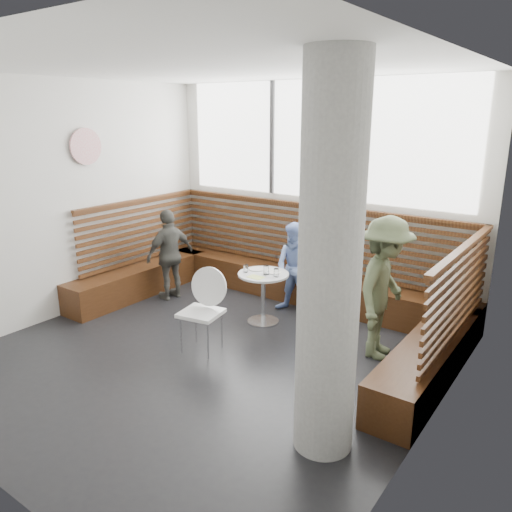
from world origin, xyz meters
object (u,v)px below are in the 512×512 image
Objects in this scene: concrete_column at (330,267)px; cafe_table at (263,287)px; cafe_chair at (205,303)px; adult_man at (384,288)px; child_left at (170,255)px; child_back at (296,269)px.

cafe_table is at bearing 135.98° from concrete_column.
concrete_column reaches higher than cafe_chair.
adult_man is (1.66, 0.01, 0.33)m from cafe_table.
child_left is at bearing 86.14° from adult_man.
cafe_table is (-1.89, 1.83, -1.10)m from concrete_column.
child_back is 1.96m from child_left.
child_left reaches higher than child_back.
child_back is at bearing 125.80° from concrete_column.
adult_man is 1.21× the size of child_left.
child_left is at bearing -166.63° from child_back.
adult_man reaches higher than child_back.
cafe_chair is at bearing -96.02° from cafe_table.
child_back is (-1.71, 2.37, -0.95)m from concrete_column.
child_back is at bearing 71.46° from cafe_table.
concrete_column is 2.85m from cafe_table.
cafe_chair is at bearing 67.69° from child_left.
adult_man is at bearing 101.18° from child_left.
cafe_table is 0.54× the size of child_back.
adult_man is at bearing -23.95° from child_back.
concrete_column is 1.92× the size of adult_man.
cafe_table is 1.69m from adult_man.
concrete_column is 4.10m from child_left.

